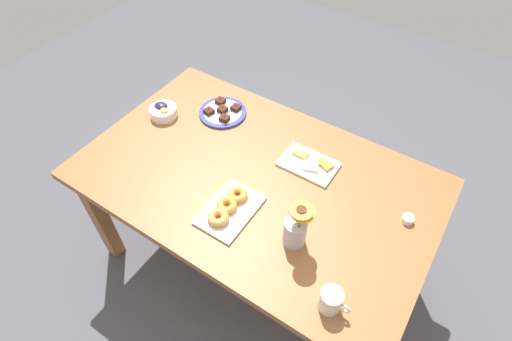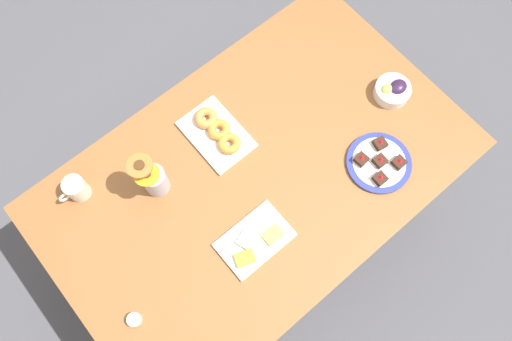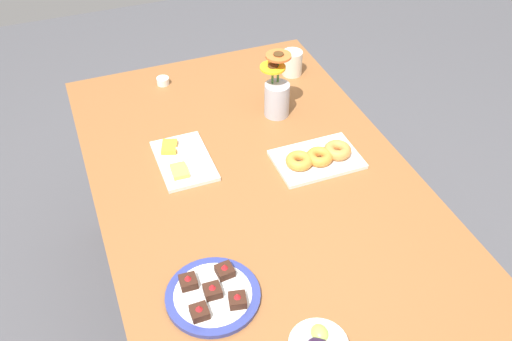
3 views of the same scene
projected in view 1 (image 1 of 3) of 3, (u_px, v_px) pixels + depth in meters
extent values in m
plane|color=#4C4C51|center=(256.00, 257.00, 2.36)|extent=(6.00, 6.00, 0.00)
cube|color=brown|center=(256.00, 179.00, 1.82)|extent=(1.60, 1.00, 0.04)
cube|color=brown|center=(100.00, 217.00, 2.13)|extent=(0.07, 0.07, 0.70)
cube|color=brown|center=(199.00, 128.00, 2.59)|extent=(0.07, 0.07, 0.70)
cube|color=brown|center=(416.00, 231.00, 2.07)|extent=(0.07, 0.07, 0.70)
cylinder|color=silver|center=(330.00, 300.00, 1.37)|extent=(0.08, 0.08, 0.10)
cylinder|color=brown|center=(332.00, 295.00, 1.34)|extent=(0.07, 0.07, 0.00)
torus|color=silver|center=(344.00, 308.00, 1.35)|extent=(0.05, 0.01, 0.05)
cylinder|color=white|center=(163.00, 112.00, 2.07)|extent=(0.14, 0.14, 0.05)
ellipsoid|color=#2D1938|center=(161.00, 107.00, 2.06)|extent=(0.08, 0.06, 0.04)
ellipsoid|color=#9EC14C|center=(164.00, 112.00, 2.03)|extent=(0.05, 0.04, 0.04)
cube|color=white|center=(309.00, 164.00, 1.85)|extent=(0.26, 0.17, 0.01)
cube|color=#EFB74C|center=(301.00, 153.00, 1.88)|extent=(0.07, 0.05, 0.01)
cube|color=white|center=(311.00, 166.00, 1.82)|extent=(0.08, 0.07, 0.02)
cube|color=orange|center=(325.00, 164.00, 1.83)|extent=(0.08, 0.07, 0.02)
cube|color=white|center=(230.00, 210.00, 1.68)|extent=(0.19, 0.28, 0.01)
torus|color=#D4843D|center=(218.00, 218.00, 1.62)|extent=(0.11, 0.11, 0.04)
torus|color=orange|center=(228.00, 206.00, 1.66)|extent=(0.12, 0.12, 0.03)
torus|color=orange|center=(238.00, 195.00, 1.70)|extent=(0.10, 0.10, 0.03)
cylinder|color=white|center=(408.00, 219.00, 1.64)|extent=(0.05, 0.05, 0.03)
cylinder|color=#C68923|center=(409.00, 218.00, 1.63)|extent=(0.04, 0.04, 0.01)
cylinder|color=navy|center=(223.00, 113.00, 2.09)|extent=(0.25, 0.25, 0.01)
cylinder|color=white|center=(223.00, 112.00, 2.09)|extent=(0.20, 0.20, 0.01)
cube|color=#381E14|center=(220.00, 101.00, 2.12)|extent=(0.04, 0.04, 0.02)
cone|color=red|center=(220.00, 98.00, 2.11)|extent=(0.02, 0.02, 0.01)
cube|color=#381E14|center=(236.00, 108.00, 2.08)|extent=(0.05, 0.05, 0.02)
cone|color=red|center=(236.00, 105.00, 2.07)|extent=(0.02, 0.02, 0.01)
cube|color=#381E14|center=(209.00, 111.00, 2.06)|extent=(0.05, 0.05, 0.02)
cone|color=red|center=(209.00, 108.00, 2.05)|extent=(0.02, 0.02, 0.01)
cube|color=#381E14|center=(225.00, 118.00, 2.03)|extent=(0.05, 0.05, 0.02)
cone|color=red|center=(224.00, 115.00, 2.01)|extent=(0.02, 0.02, 0.01)
cube|color=#381E14|center=(222.00, 109.00, 2.07)|extent=(0.05, 0.05, 0.02)
cone|color=red|center=(222.00, 107.00, 2.06)|extent=(0.02, 0.02, 0.01)
cylinder|color=#B2B2BC|center=(295.00, 232.00, 1.54)|extent=(0.09, 0.09, 0.13)
cylinder|color=#3D702D|center=(300.00, 219.00, 1.44)|extent=(0.01, 0.01, 0.10)
cylinder|color=orange|center=(301.00, 210.00, 1.40)|extent=(0.09, 0.09, 0.01)
cylinder|color=#472D14|center=(301.00, 209.00, 1.40)|extent=(0.04, 0.04, 0.01)
cylinder|color=#3D702D|center=(302.00, 218.00, 1.47)|extent=(0.01, 0.01, 0.06)
cylinder|color=yellow|center=(303.00, 213.00, 1.44)|extent=(0.09, 0.09, 0.01)
cylinder|color=#472D14|center=(303.00, 212.00, 1.44)|extent=(0.04, 0.04, 0.01)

